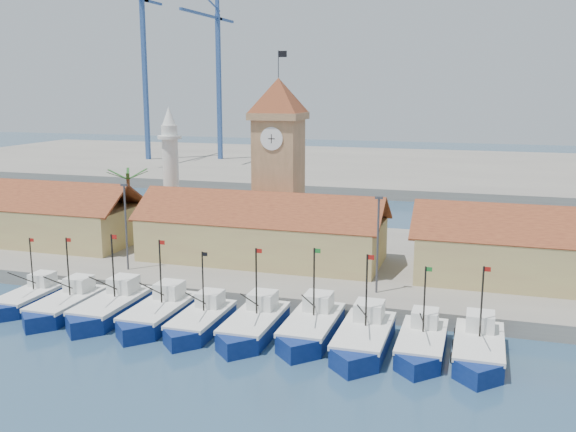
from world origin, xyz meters
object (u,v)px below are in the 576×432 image
(boat_0, at_px, (28,299))
(boat_5, at_px, (253,327))
(clock_tower, at_px, (279,159))
(minaret, at_px, (171,171))

(boat_0, relative_size, boat_5, 0.89)
(clock_tower, relative_size, minaret, 1.39)
(clock_tower, height_order, minaret, clock_tower)
(boat_0, distance_m, clock_tower, 30.95)
(boat_0, bearing_deg, minaret, 85.19)
(boat_5, relative_size, clock_tower, 0.45)
(boat_0, bearing_deg, clock_tower, 53.56)
(boat_0, height_order, boat_5, boat_5)
(clock_tower, bearing_deg, minaret, 172.39)
(boat_5, distance_m, minaret, 34.11)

